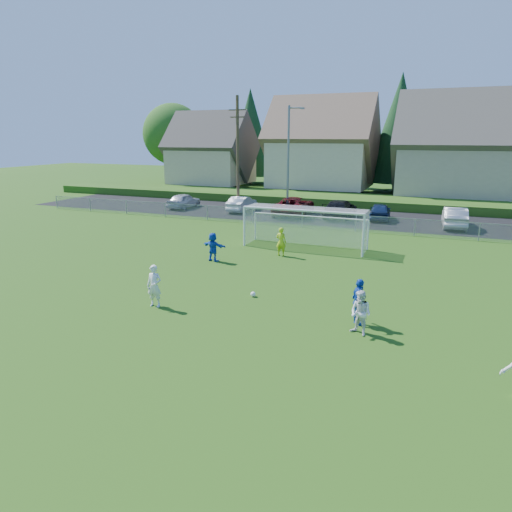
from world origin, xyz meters
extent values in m
plane|color=#193D0C|center=(0.00, 0.00, 0.00)|extent=(160.00, 160.00, 0.00)
plane|color=black|center=(0.00, 27.50, 0.01)|extent=(60.00, 60.00, 0.00)
cube|color=#1E420F|center=(0.00, 35.00, 0.40)|extent=(70.00, 6.00, 0.80)
sphere|color=white|center=(0.45, 6.56, 0.11)|extent=(0.22, 0.22, 0.22)
imported|color=white|center=(-2.76, 4.03, 0.86)|extent=(0.66, 0.46, 1.72)
imported|color=white|center=(5.33, 4.42, 0.79)|extent=(0.95, 0.88, 1.58)
imported|color=#1443BD|center=(5.12, 5.30, 0.86)|extent=(0.89, 1.08, 1.72)
imported|color=#1443BD|center=(-3.78, 11.04, 0.79)|extent=(1.53, 0.73, 1.58)
imported|color=#ADCA17|center=(-0.70, 13.50, 0.83)|extent=(0.63, 0.44, 1.65)
imported|color=#B6B8BE|center=(-15.09, 26.82, 0.70)|extent=(1.71, 4.11, 1.39)
imported|color=silver|center=(-9.20, 27.11, 0.68)|extent=(1.58, 4.19, 1.36)
imported|color=#54090F|center=(-4.18, 26.86, 0.80)|extent=(2.98, 5.90, 1.60)
imported|color=black|center=(-0.26, 27.16, 0.75)|extent=(2.13, 5.20, 1.51)
imported|color=#142549|center=(2.96, 27.49, 0.68)|extent=(1.91, 4.09, 1.35)
imported|color=#B6B6B6|center=(8.54, 26.30, 0.76)|extent=(1.82, 4.70, 1.53)
cylinder|color=white|center=(-3.65, 15.00, 1.22)|extent=(0.12, 0.12, 2.44)
cylinder|color=white|center=(3.65, 15.00, 1.22)|extent=(0.12, 0.12, 2.44)
cylinder|color=white|center=(0.00, 15.00, 2.44)|extent=(7.30, 0.12, 0.12)
cylinder|color=white|center=(-3.65, 16.80, 0.90)|extent=(0.08, 0.08, 1.80)
cylinder|color=white|center=(3.65, 16.80, 0.90)|extent=(0.08, 0.08, 1.80)
cylinder|color=white|center=(0.00, 16.80, 1.80)|extent=(7.30, 0.08, 0.08)
cube|color=silver|center=(0.00, 16.80, 0.90)|extent=(7.30, 0.02, 1.80)
cube|color=silver|center=(-3.65, 15.90, 1.22)|extent=(0.02, 1.80, 2.44)
cube|color=silver|center=(3.65, 15.90, 1.22)|extent=(0.02, 1.80, 2.44)
cube|color=silver|center=(0.00, 15.90, 2.44)|extent=(7.30, 1.80, 0.02)
cube|color=gray|center=(0.00, 22.00, 1.18)|extent=(52.00, 0.03, 0.03)
cube|color=gray|center=(0.00, 22.00, 0.60)|extent=(52.00, 0.02, 1.14)
cylinder|color=gray|center=(-26.00, 22.00, 0.60)|extent=(0.06, 0.06, 1.20)
cylinder|color=gray|center=(0.00, 22.00, 0.60)|extent=(0.06, 0.06, 1.20)
cylinder|color=slate|center=(-4.50, 26.00, 4.50)|extent=(0.18, 0.18, 9.00)
cylinder|color=slate|center=(-4.00, 26.00, 8.80)|extent=(1.20, 0.12, 0.12)
cube|color=slate|center=(-3.40, 26.00, 8.75)|extent=(0.36, 0.18, 0.12)
cylinder|color=#473321|center=(-9.50, 27.00, 5.00)|extent=(0.26, 0.26, 10.00)
cube|color=#473321|center=(-9.50, 27.00, 8.80)|extent=(1.60, 0.10, 0.10)
cube|color=#473321|center=(-9.50, 27.00, 8.20)|extent=(1.30, 0.10, 0.10)
cube|color=tan|center=(-20.00, 42.00, 3.05)|extent=(9.00, 8.00, 4.50)
pyramid|color=#423D38|center=(-20.00, 42.00, 9.71)|extent=(9.90, 8.80, 4.41)
cube|color=#C6B58E|center=(-6.00, 43.00, 3.55)|extent=(11.00, 9.00, 5.50)
pyramid|color=brown|center=(-6.00, 43.00, 11.26)|extent=(12.10, 9.90, 4.96)
cube|color=tan|center=(9.00, 42.00, 3.30)|extent=(12.00, 10.00, 5.00)
pyramid|color=#4C473F|center=(9.00, 42.00, 11.32)|extent=(13.20, 11.00, 5.52)
cylinder|color=#382616|center=(-28.00, 46.00, 1.98)|extent=(0.36, 0.36, 3.96)
sphere|color=#2B5B19|center=(-28.00, 46.00, 6.82)|extent=(8.36, 8.36, 8.36)
cylinder|color=#382616|center=(-18.00, 50.00, 0.60)|extent=(0.30, 0.30, 1.20)
cone|color=#143819|center=(-18.00, 50.00, 7.05)|extent=(6.76, 6.76, 11.70)
cylinder|color=#382616|center=(-8.00, 51.00, 0.60)|extent=(0.30, 0.30, 1.20)
cone|color=#143819|center=(-8.00, 51.00, 6.60)|extent=(6.24, 6.24, 10.80)
cylinder|color=#382616|center=(2.00, 48.00, 0.60)|extent=(0.30, 0.30, 1.20)
cone|color=#143819|center=(2.00, 48.00, 7.50)|extent=(7.28, 7.28, 12.60)
cylinder|color=#382616|center=(12.00, 50.00, 1.98)|extent=(0.36, 0.36, 3.96)
sphere|color=#2B5B19|center=(12.00, 50.00, 6.82)|extent=(8.36, 8.36, 8.36)
camera|label=1|loc=(7.53, -10.42, 6.68)|focal=32.00mm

